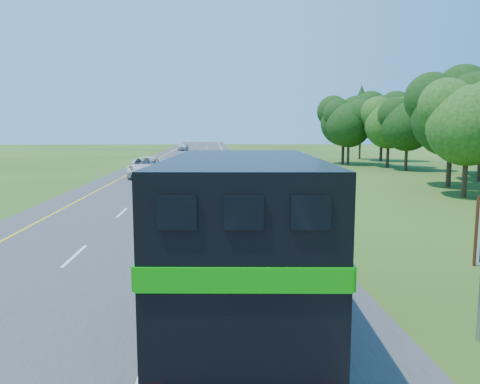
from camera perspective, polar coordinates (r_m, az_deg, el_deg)
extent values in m
cube|color=#38383A|center=(56.09, -6.67, 2.83)|extent=(15.00, 260.00, 0.04)
cube|color=yellow|center=(56.67, -12.24, 2.79)|extent=(0.15, 260.00, 0.01)
cube|color=white|center=(56.05, -1.04, 2.91)|extent=(0.15, 260.00, 0.01)
cylinder|color=black|center=(14.04, -4.49, -8.61)|extent=(0.47, 1.26, 1.23)
cylinder|color=black|center=(14.04, 5.25, -8.62)|extent=(0.47, 1.26, 1.23)
cylinder|color=black|center=(9.02, -7.49, -18.14)|extent=(0.47, 1.26, 1.23)
cylinder|color=black|center=(9.02, 8.31, -18.15)|extent=(0.47, 1.26, 1.23)
cube|color=black|center=(10.54, 0.40, -13.39)|extent=(3.28, 9.14, 0.31)
cube|color=black|center=(13.56, 0.39, -3.26)|extent=(2.88, 2.20, 2.13)
cube|color=black|center=(14.49, 0.39, -0.32)|extent=(2.47, 0.23, 0.67)
cube|color=black|center=(9.29, 0.41, -5.29)|extent=(3.23, 6.68, 3.09)
cube|color=#089E08|center=(6.09, 0.46, -10.73)|extent=(2.80, 0.23, 0.34)
cube|color=#089E08|center=(9.36, -8.37, -4.30)|extent=(0.47, 6.50, 0.34)
cube|color=#089E08|center=(9.37, 9.19, -4.32)|extent=(0.47, 6.50, 0.34)
cube|color=black|center=(5.93, -7.70, -2.47)|extent=(0.51, 0.08, 0.45)
cube|color=black|center=(5.87, 0.47, -2.50)|extent=(0.51, 0.08, 0.45)
cube|color=black|center=(5.93, 8.63, -2.48)|extent=(0.51, 0.08, 0.45)
imported|color=silver|center=(46.24, -11.35, 3.00)|extent=(3.88, 7.38, 1.98)
imported|color=#B4B5BB|center=(106.99, -6.95, 5.50)|extent=(2.40, 5.08, 1.68)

